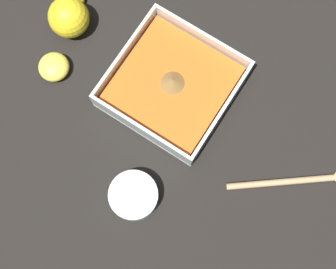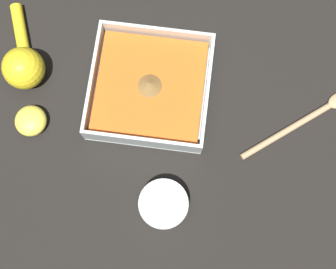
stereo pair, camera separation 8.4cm
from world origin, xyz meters
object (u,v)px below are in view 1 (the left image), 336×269
lemon_squeezer (70,13)px  lemon_half (54,67)px  square_dish (173,86)px  wooden_spoon (298,181)px  spice_bowl (134,196)px

lemon_squeezer → lemon_half: size_ratio=3.03×
square_dish → lemon_squeezer: size_ratio=1.22×
lemon_squeezer → lemon_half: bearing=-5.0°
lemon_half → wooden_spoon: bearing=7.3°
spice_bowl → lemon_half: (-0.26, 0.12, -0.00)m
square_dish → spice_bowl: size_ratio=2.48×
lemon_half → spice_bowl: bearing=-24.7°
square_dish → lemon_half: square_dish is taller
spice_bowl → lemon_half: spice_bowl is taller
square_dish → wooden_spoon: bearing=-5.1°
spice_bowl → wooden_spoon: spice_bowl is taller
spice_bowl → wooden_spoon: bearing=38.2°
wooden_spoon → square_dish: bearing=137.3°
lemon_squeezer → lemon_half: 0.11m
spice_bowl → lemon_squeezer: (-0.29, 0.22, 0.02)m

